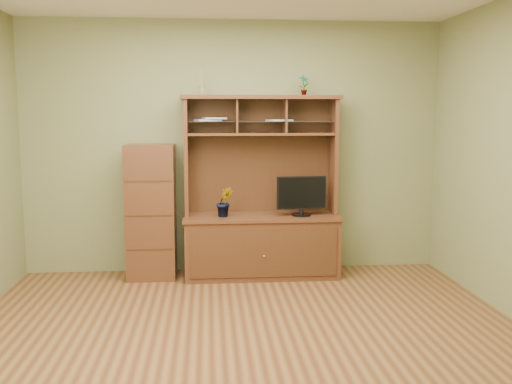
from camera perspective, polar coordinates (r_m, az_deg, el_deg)
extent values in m
cube|color=#522E17|center=(4.53, -0.99, -14.47)|extent=(4.50, 4.00, 0.02)
cube|color=olive|center=(6.21, -2.27, 4.49)|extent=(4.50, 0.02, 2.70)
cube|color=olive|center=(2.22, 2.40, -1.39)|extent=(4.50, 0.02, 2.70)
cube|color=#452513|center=(6.08, 0.54, -5.50)|extent=(1.60, 0.55, 0.62)
cube|color=#3E2210|center=(5.80, 0.80, -6.13)|extent=(1.50, 0.01, 0.50)
sphere|color=silver|center=(5.80, 0.82, -6.46)|extent=(0.02, 0.02, 0.02)
cube|color=#452513|center=(6.01, 0.55, -2.48)|extent=(1.64, 0.59, 0.03)
cube|color=#452513|center=(6.01, -6.98, 3.61)|extent=(0.04, 0.35, 1.25)
cube|color=#452513|center=(6.15, 7.74, 3.69)|extent=(0.04, 0.35, 1.25)
cube|color=#3E2210|center=(6.19, 0.33, 3.79)|extent=(1.52, 0.02, 1.25)
cube|color=#452513|center=(6.02, 0.47, 9.44)|extent=(1.66, 0.40, 0.04)
cube|color=#452513|center=(6.02, 0.47, 5.82)|extent=(1.52, 0.32, 0.02)
cube|color=#452513|center=(6.00, -1.96, 7.59)|extent=(0.02, 0.31, 0.35)
cube|color=#452513|center=(6.04, 2.88, 7.59)|extent=(0.02, 0.31, 0.35)
cube|color=silver|center=(6.00, 0.48, 7.06)|extent=(1.50, 0.27, 0.01)
cylinder|color=black|center=(6.00, 4.55, -2.28)|extent=(0.20, 0.20, 0.02)
cylinder|color=black|center=(5.99, 4.56, -1.88)|extent=(0.04, 0.04, 0.06)
cube|color=black|center=(5.96, 4.58, -0.07)|extent=(0.52, 0.11, 0.34)
imported|color=#275A1F|center=(5.90, -3.15, -0.99)|extent=(0.18, 0.15, 0.31)
imported|color=#2F6523|center=(6.08, 4.79, 10.60)|extent=(0.13, 0.11, 0.22)
cylinder|color=silver|center=(5.99, -5.49, 10.06)|extent=(0.05, 0.05, 0.10)
cylinder|color=#A78453|center=(6.00, -5.51, 11.33)|extent=(0.03, 0.03, 0.17)
cube|color=#ABABB0|center=(5.99, -4.88, 7.16)|extent=(0.30, 0.27, 0.02)
cube|color=#ABABB0|center=(5.99, -4.21, 7.36)|extent=(0.26, 0.23, 0.02)
cube|color=#ABABB0|center=(6.04, 2.33, 7.18)|extent=(0.29, 0.25, 0.02)
cube|color=#452513|center=(6.05, -10.43, -1.93)|extent=(0.50, 0.45, 1.40)
cube|color=#3E2210|center=(5.90, -10.56, -5.64)|extent=(0.46, 0.01, 0.02)
cube|color=#3E2210|center=(5.83, -10.65, -2.30)|extent=(0.46, 0.01, 0.01)
cube|color=#3E2210|center=(5.78, -10.74, 1.11)|extent=(0.46, 0.01, 0.02)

